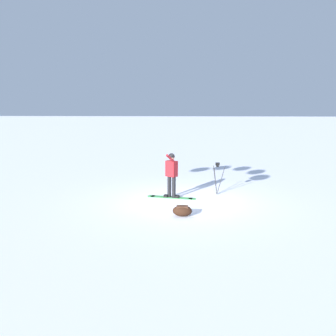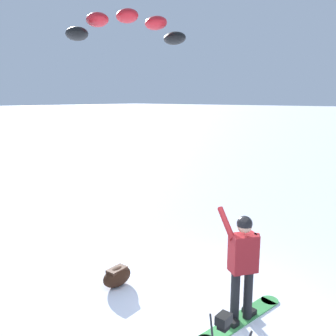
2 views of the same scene
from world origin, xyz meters
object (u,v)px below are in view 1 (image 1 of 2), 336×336
Objects in this scene: snowboard at (172,197)px; camera_tripod at (217,172)px; snowboarder at (171,171)px; gear_bag_large at (182,211)px.

camera_tripod is at bearing 111.83° from snowboard.
snowboarder is 0.92× the size of snowboard.
snowboarder is at bearing -167.03° from gear_bag_large.
camera_tripod is at bearing 157.65° from gear_bag_large.
snowboarder is 1.87m from camera_tripod.
snowboard is 1.48× the size of camera_tripod.
gear_bag_large reaches higher than snowboard.
snowboarder is 1.01m from snowboard.
camera_tripod is at bearing 111.95° from snowboarder.
snowboarder reaches higher than gear_bag_large.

